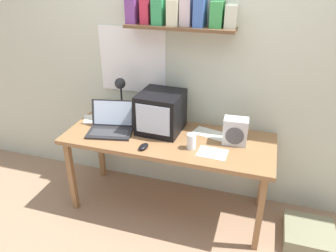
{
  "coord_description": "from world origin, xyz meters",
  "views": [
    {
      "loc": [
        0.69,
        -2.21,
        1.98
      ],
      "look_at": [
        0.0,
        0.0,
        0.81
      ],
      "focal_mm": 35.0,
      "sensor_mm": 36.0,
      "label": 1
    }
  ],
  "objects": [
    {
      "name": "crt_monitor",
      "position": [
        -0.09,
        0.1,
        0.88
      ],
      "size": [
        0.36,
        0.37,
        0.33
      ],
      "rotation": [
        0.0,
        0.0,
        -0.05
      ],
      "color": "black",
      "rests_on": "corner_desk"
    },
    {
      "name": "computer_mouse",
      "position": [
        -0.12,
        -0.23,
        0.73
      ],
      "size": [
        0.08,
        0.11,
        0.03
      ],
      "rotation": [
        0.0,
        0.0,
        -0.16
      ],
      "color": "black",
      "rests_on": "corner_desk"
    },
    {
      "name": "printed_handout",
      "position": [
        0.39,
        -0.14,
        0.71
      ],
      "size": [
        0.22,
        0.17,
        0.0
      ],
      "rotation": [
        0.0,
        0.0,
        -0.04
      ],
      "color": "white",
      "rests_on": "corner_desk"
    },
    {
      "name": "laptop",
      "position": [
        -0.49,
        -0.03,
        0.77
      ],
      "size": [
        0.41,
        0.35,
        0.24
      ],
      "rotation": [
        0.0,
        0.0,
        0.21
      ],
      "color": "#232326",
      "rests_on": "corner_desk"
    },
    {
      "name": "space_heater",
      "position": [
        0.52,
        0.06,
        0.82
      ],
      "size": [
        0.19,
        0.13,
        0.21
      ],
      "rotation": [
        0.0,
        0.0,
        0.05
      ],
      "color": "silver",
      "rests_on": "corner_desk"
    },
    {
      "name": "open_notebook",
      "position": [
        -0.72,
        0.14,
        0.71
      ],
      "size": [
        0.28,
        0.26,
        0.0
      ],
      "rotation": [
        0.0,
        0.0,
        0.48
      ],
      "color": "white",
      "rests_on": "corner_desk"
    },
    {
      "name": "ground_plane",
      "position": [
        0.0,
        0.0,
        0.0
      ],
      "size": [
        12.0,
        12.0,
        0.0
      ],
      "primitive_type": "plane",
      "color": "#9E7B5F"
    },
    {
      "name": "loose_paper_near_laptop",
      "position": [
        0.32,
        0.15,
        0.71
      ],
      "size": [
        0.33,
        0.22,
        0.0
      ],
      "rotation": [
        0.0,
        0.0,
        -0.25
      ],
      "color": "white",
      "rests_on": "corner_desk"
    },
    {
      "name": "back_wall",
      "position": [
        -0.0,
        0.38,
        1.31
      ],
      "size": [
        5.6,
        0.24,
        2.6
      ],
      "color": "beige",
      "rests_on": "ground_plane"
    },
    {
      "name": "desk_lamp",
      "position": [
        -0.48,
        0.18,
        0.99
      ],
      "size": [
        0.12,
        0.15,
        0.4
      ],
      "rotation": [
        0.0,
        0.0,
        0.39
      ],
      "color": "#232326",
      "rests_on": "corner_desk"
    },
    {
      "name": "juice_glass",
      "position": [
        0.22,
        -0.12,
        0.77
      ],
      "size": [
        0.07,
        0.07,
        0.12
      ],
      "color": "white",
      "rests_on": "corner_desk"
    },
    {
      "name": "corner_desk",
      "position": [
        0.0,
        0.0,
        0.65
      ],
      "size": [
        1.69,
        0.65,
        0.71
      ],
      "color": "olive",
      "rests_on": "ground_plane"
    },
    {
      "name": "floor_cushion",
      "position": [
        1.18,
        -0.05,
        0.05
      ],
      "size": [
        0.38,
        0.38,
        0.11
      ],
      "color": "gray",
      "rests_on": "ground_plane"
    }
  ]
}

